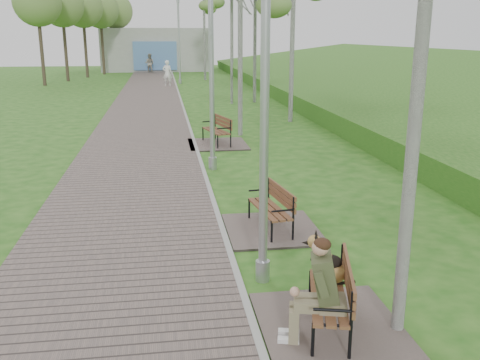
% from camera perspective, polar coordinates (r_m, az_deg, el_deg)
% --- Properties ---
extents(walkway, '(3.50, 67.00, 0.04)m').
position_cam_1_polar(walkway, '(24.72, -10.02, 7.13)').
color(walkway, '#61544E').
rests_on(walkway, ground).
extents(kerb, '(0.10, 67.00, 0.05)m').
position_cam_1_polar(kerb, '(24.73, -5.94, 7.29)').
color(kerb, '#999993').
rests_on(kerb, ground).
extents(embankment, '(14.00, 70.00, 1.60)m').
position_cam_1_polar(embankment, '(26.61, 21.20, 6.86)').
color(embankment, '#5C8F33').
rests_on(embankment, ground).
extents(building_north, '(10.00, 5.20, 4.00)m').
position_cam_1_polar(building_north, '(53.97, -9.05, 13.57)').
color(building_north, '#9E9E99').
rests_on(building_north, ground).
extents(bench_main, '(1.69, 1.88, 1.48)m').
position_cam_1_polar(bench_main, '(6.52, 9.14, -12.45)').
color(bench_main, '#61544E').
rests_on(bench_main, ground).
extents(bench_second, '(1.64, 1.82, 1.00)m').
position_cam_1_polar(bench_second, '(9.65, 3.23, -4.36)').
color(bench_second, '#61544E').
rests_on(bench_second, ground).
extents(bench_third, '(1.83, 2.03, 1.12)m').
position_cam_1_polar(bench_third, '(17.14, -2.52, 4.45)').
color(bench_third, '#61544E').
rests_on(bench_third, ground).
extents(lamp_post_near, '(0.20, 0.20, 5.27)m').
position_cam_1_polar(lamp_post_near, '(7.11, 2.64, 7.52)').
color(lamp_post_near, '#A4A7AD').
rests_on(lamp_post_near, ground).
extents(lamp_post_second, '(0.22, 0.22, 5.60)m').
position_cam_1_polar(lamp_post_second, '(13.65, -3.06, 11.86)').
color(lamp_post_second, '#A4A7AD').
rests_on(lamp_post_second, ground).
extents(lamp_post_third, '(0.22, 0.22, 5.78)m').
position_cam_1_polar(lamp_post_third, '(39.15, -6.50, 14.12)').
color(lamp_post_third, '#A4A7AD').
rests_on(lamp_post_third, ground).
extents(pedestrian_near, '(0.71, 0.55, 1.75)m').
position_cam_1_polar(pedestrian_near, '(37.30, -7.76, 11.22)').
color(pedestrian_near, white).
rests_on(pedestrian_near, ground).
extents(pedestrian_far, '(1.02, 0.90, 1.76)m').
position_cam_1_polar(pedestrian_far, '(50.31, -9.62, 12.16)').
color(pedestrian_far, gray).
rests_on(pedestrian_far, ground).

